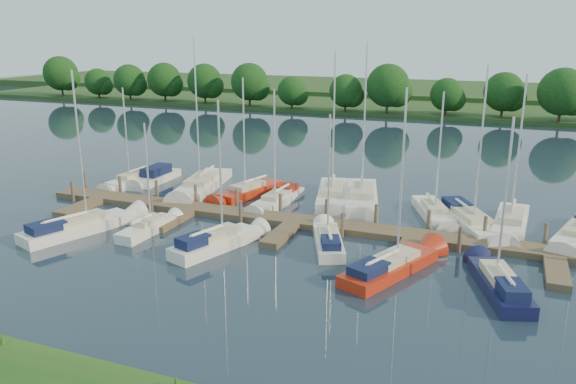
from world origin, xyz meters
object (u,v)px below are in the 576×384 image
(dock, at_px, (293,224))
(sailboat_n_5, at_px, (332,198))
(sailboat_s_2, at_px, (217,243))
(sailboat_n_0, at_px, (132,181))
(motorboat, at_px, (155,178))

(dock, xyz_separation_m, sailboat_n_5, (0.68, 6.77, 0.08))
(sailboat_s_2, bearing_deg, sailboat_n_0, 162.05)
(motorboat, bearing_deg, sailboat_n_0, 44.71)
(sailboat_n_0, relative_size, sailboat_s_2, 0.92)
(motorboat, relative_size, sailboat_s_2, 0.65)
(dock, bearing_deg, motorboat, 156.76)
(dock, distance_m, sailboat_s_2, 6.06)
(motorboat, distance_m, sailboat_n_5, 16.12)
(sailboat_n_0, height_order, sailboat_s_2, sailboat_s_2)
(sailboat_n_5, bearing_deg, motorboat, -14.07)
(dock, bearing_deg, sailboat_n_0, 162.83)
(dock, height_order, motorboat, motorboat)
(sailboat_n_0, relative_size, sailboat_n_5, 0.73)
(dock, xyz_separation_m, sailboat_s_2, (-2.83, -5.35, 0.14))
(sailboat_n_0, distance_m, sailboat_n_5, 17.60)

